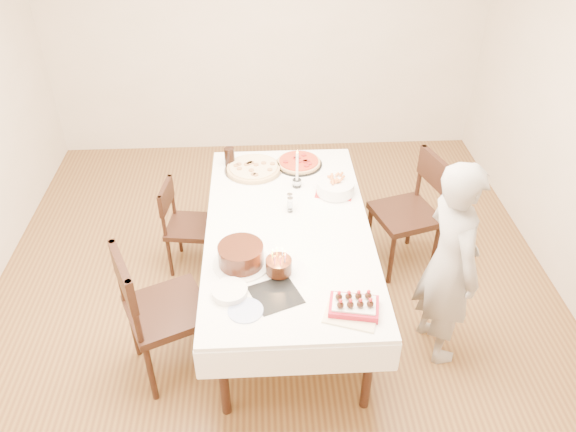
{
  "coord_description": "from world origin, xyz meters",
  "views": [
    {
      "loc": [
        -0.07,
        -3.15,
        3.12
      ],
      "look_at": [
        0.1,
        -0.03,
        0.84
      ],
      "focal_mm": 35.0,
      "sensor_mm": 36.0,
      "label": 1
    }
  ],
  "objects_px": {
    "chair_left_savory": "(191,227)",
    "pasta_bowl": "(335,187)",
    "layer_cake": "(241,255)",
    "birthday_cake": "(279,262)",
    "chair_left_dessert": "(168,310)",
    "dining_table": "(288,267)",
    "person": "(450,264)",
    "strawberry_box": "(354,306)",
    "cola_glass": "(230,157)",
    "pizza_pepperoni": "(299,162)",
    "pizza_white": "(253,168)",
    "chair_right_savory": "(405,214)",
    "taper_candle": "(297,168)"
  },
  "relations": [
    {
      "from": "taper_candle",
      "to": "chair_left_dessert",
      "type": "bearing_deg",
      "value": -130.51
    },
    {
      "from": "chair_left_savory",
      "to": "pasta_bowl",
      "type": "distance_m",
      "value": 1.21
    },
    {
      "from": "chair_left_dessert",
      "to": "birthday_cake",
      "type": "height_order",
      "value": "chair_left_dessert"
    },
    {
      "from": "chair_left_dessert",
      "to": "layer_cake",
      "type": "distance_m",
      "value": 0.59
    },
    {
      "from": "layer_cake",
      "to": "strawberry_box",
      "type": "xyz_separation_m",
      "value": [
        0.66,
        -0.44,
        -0.04
      ]
    },
    {
      "from": "chair_left_savory",
      "to": "chair_right_savory",
      "type": "bearing_deg",
      "value": -174.52
    },
    {
      "from": "person",
      "to": "dining_table",
      "type": "bearing_deg",
      "value": 54.65
    },
    {
      "from": "chair_right_savory",
      "to": "person",
      "type": "xyz_separation_m",
      "value": [
        0.06,
        -0.9,
        0.26
      ]
    },
    {
      "from": "person",
      "to": "cola_glass",
      "type": "height_order",
      "value": "person"
    },
    {
      "from": "chair_left_savory",
      "to": "person",
      "type": "relative_size",
      "value": 0.52
    },
    {
      "from": "chair_right_savory",
      "to": "layer_cake",
      "type": "distance_m",
      "value": 1.56
    },
    {
      "from": "cola_glass",
      "to": "birthday_cake",
      "type": "xyz_separation_m",
      "value": [
        0.35,
        -1.34,
        0.01
      ]
    },
    {
      "from": "chair_left_savory",
      "to": "strawberry_box",
      "type": "xyz_separation_m",
      "value": [
        1.09,
        -1.33,
        0.39
      ]
    },
    {
      "from": "pasta_bowl",
      "to": "cola_glass",
      "type": "distance_m",
      "value": 0.93
    },
    {
      "from": "person",
      "to": "strawberry_box",
      "type": "bearing_deg",
      "value": 107.59
    },
    {
      "from": "cola_glass",
      "to": "layer_cake",
      "type": "distance_m",
      "value": 1.24
    },
    {
      "from": "pizza_white",
      "to": "birthday_cake",
      "type": "bearing_deg",
      "value": -82.84
    },
    {
      "from": "strawberry_box",
      "to": "layer_cake",
      "type": "bearing_deg",
      "value": 145.94
    },
    {
      "from": "pizza_pepperoni",
      "to": "birthday_cake",
      "type": "bearing_deg",
      "value": -99.31
    },
    {
      "from": "pizza_pepperoni",
      "to": "cola_glass",
      "type": "xyz_separation_m",
      "value": [
        -0.56,
        0.03,
        0.05
      ]
    },
    {
      "from": "chair_left_savory",
      "to": "strawberry_box",
      "type": "height_order",
      "value": "strawberry_box"
    },
    {
      "from": "dining_table",
      "to": "layer_cake",
      "type": "height_order",
      "value": "layer_cake"
    },
    {
      "from": "dining_table",
      "to": "birthday_cake",
      "type": "bearing_deg",
      "value": -99.84
    },
    {
      "from": "dining_table",
      "to": "pizza_pepperoni",
      "type": "bearing_deg",
      "value": 80.99
    },
    {
      "from": "dining_table",
      "to": "layer_cake",
      "type": "distance_m",
      "value": 0.67
    },
    {
      "from": "chair_right_savory",
      "to": "pizza_pepperoni",
      "type": "xyz_separation_m",
      "value": [
        -0.83,
        0.38,
        0.28
      ]
    },
    {
      "from": "birthday_cake",
      "to": "strawberry_box",
      "type": "height_order",
      "value": "birthday_cake"
    },
    {
      "from": "layer_cake",
      "to": "chair_left_dessert",
      "type": "bearing_deg",
      "value": -161.69
    },
    {
      "from": "pasta_bowl",
      "to": "cola_glass",
      "type": "height_order",
      "value": "cola_glass"
    },
    {
      "from": "pizza_white",
      "to": "pizza_pepperoni",
      "type": "xyz_separation_m",
      "value": [
        0.37,
        0.07,
        0.0
      ]
    },
    {
      "from": "person",
      "to": "cola_glass",
      "type": "bearing_deg",
      "value": 36.49
    },
    {
      "from": "chair_left_savory",
      "to": "pasta_bowl",
      "type": "xyz_separation_m",
      "value": [
        1.14,
        -0.11,
        0.41
      ]
    },
    {
      "from": "pizza_white",
      "to": "layer_cake",
      "type": "bearing_deg",
      "value": -94.08
    },
    {
      "from": "layer_cake",
      "to": "chair_left_savory",
      "type": "bearing_deg",
      "value": 116.14
    },
    {
      "from": "cola_glass",
      "to": "pasta_bowl",
      "type": "bearing_deg",
      "value": -29.53
    },
    {
      "from": "chair_right_savory",
      "to": "strawberry_box",
      "type": "xyz_separation_m",
      "value": [
        -0.62,
        -1.27,
        0.29
      ]
    },
    {
      "from": "dining_table",
      "to": "strawberry_box",
      "type": "height_order",
      "value": "strawberry_box"
    },
    {
      "from": "chair_left_savory",
      "to": "chair_left_dessert",
      "type": "xyz_separation_m",
      "value": [
        -0.04,
        -1.05,
        0.13
      ]
    },
    {
      "from": "chair_left_savory",
      "to": "layer_cake",
      "type": "xyz_separation_m",
      "value": [
        0.44,
        -0.89,
        0.43
      ]
    },
    {
      "from": "chair_left_savory",
      "to": "cola_glass",
      "type": "height_order",
      "value": "cola_glass"
    },
    {
      "from": "chair_right_savory",
      "to": "pasta_bowl",
      "type": "relative_size",
      "value": 3.5
    },
    {
      "from": "birthday_cake",
      "to": "pasta_bowl",
      "type": "bearing_deg",
      "value": 62.24
    },
    {
      "from": "cola_glass",
      "to": "pizza_pepperoni",
      "type": "bearing_deg",
      "value": -2.96
    },
    {
      "from": "dining_table",
      "to": "person",
      "type": "height_order",
      "value": "person"
    },
    {
      "from": "chair_left_dessert",
      "to": "pasta_bowl",
      "type": "distance_m",
      "value": 1.54
    },
    {
      "from": "person",
      "to": "cola_glass",
      "type": "xyz_separation_m",
      "value": [
        -1.44,
        1.31,
        0.08
      ]
    },
    {
      "from": "chair_left_savory",
      "to": "taper_candle",
      "type": "bearing_deg",
      "value": -172.46
    },
    {
      "from": "pizza_white",
      "to": "chair_left_savory",
      "type": "bearing_deg",
      "value": -154.47
    },
    {
      "from": "chair_left_dessert",
      "to": "layer_cake",
      "type": "xyz_separation_m",
      "value": [
        0.48,
        0.16,
        0.3
      ]
    },
    {
      "from": "pizza_pepperoni",
      "to": "layer_cake",
      "type": "distance_m",
      "value": 1.29
    }
  ]
}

